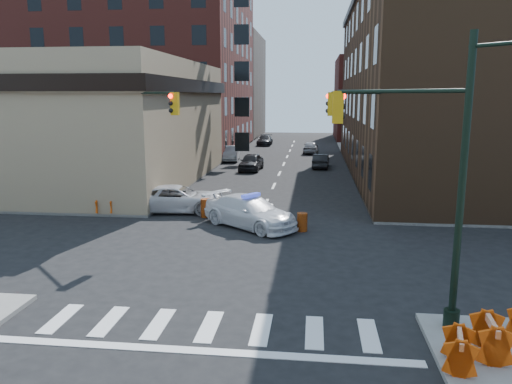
% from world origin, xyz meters
% --- Properties ---
extents(ground, '(140.00, 140.00, 0.00)m').
position_xyz_m(ground, '(0.00, 0.00, 0.00)').
color(ground, black).
rests_on(ground, ground).
extents(sidewalk_nw, '(34.00, 54.50, 0.15)m').
position_xyz_m(sidewalk_nw, '(-23.00, 32.75, 0.07)').
color(sidewalk_nw, gray).
rests_on(sidewalk_nw, ground).
extents(bank_building, '(22.00, 22.00, 9.00)m').
position_xyz_m(bank_building, '(-17.00, 16.50, 4.50)').
color(bank_building, '#8E7D5D').
rests_on(bank_building, ground).
extents(apartment_block, '(25.00, 25.00, 24.00)m').
position_xyz_m(apartment_block, '(-18.50, 40.00, 12.00)').
color(apartment_block, maroon).
rests_on(apartment_block, ground).
extents(commercial_row_ne, '(14.00, 34.00, 14.00)m').
position_xyz_m(commercial_row_ne, '(13.00, 22.50, 7.00)').
color(commercial_row_ne, '#472F1C').
rests_on(commercial_row_ne, ground).
extents(filler_nw, '(20.00, 18.00, 16.00)m').
position_xyz_m(filler_nw, '(-16.00, 62.00, 8.00)').
color(filler_nw, brown).
rests_on(filler_nw, ground).
extents(filler_ne, '(16.00, 16.00, 12.00)m').
position_xyz_m(filler_ne, '(14.00, 58.00, 6.00)').
color(filler_ne, maroon).
rests_on(filler_ne, ground).
extents(signal_pole_se, '(5.40, 5.27, 8.00)m').
position_xyz_m(signal_pole_se, '(6.04, -5.52, 4.61)').
color(signal_pole_se, black).
rests_on(signal_pole_se, sidewalk_se).
extents(signal_pole_nw, '(3.58, 3.67, 8.00)m').
position_xyz_m(signal_pole_nw, '(-5.85, 5.34, 4.34)').
color(signal_pole_nw, black).
rests_on(signal_pole_nw, sidewalk_nw).
extents(signal_pole_ne, '(3.67, 3.58, 8.00)m').
position_xyz_m(signal_pole_ne, '(5.84, 5.35, 4.34)').
color(signal_pole_ne, black).
rests_on(signal_pole_ne, sidewalk_ne).
extents(tree_ne_near, '(3.00, 3.00, 4.85)m').
position_xyz_m(tree_ne_near, '(7.50, 26.00, 3.49)').
color(tree_ne_near, black).
rests_on(tree_ne_near, sidewalk_ne).
extents(tree_ne_far, '(3.00, 3.00, 4.85)m').
position_xyz_m(tree_ne_far, '(7.50, 34.00, 3.49)').
color(tree_ne_far, black).
rests_on(tree_ne_far, sidewalk_ne).
extents(police_car, '(5.59, 4.97, 1.56)m').
position_xyz_m(police_car, '(-0.26, 4.36, 0.78)').
color(police_car, white).
rests_on(police_car, ground).
extents(pickup, '(5.61, 2.98, 1.50)m').
position_xyz_m(pickup, '(-4.78, 7.21, 0.75)').
color(pickup, silver).
rests_on(pickup, ground).
extents(parked_car_wnear, '(2.05, 4.47, 1.48)m').
position_xyz_m(parked_car_wnear, '(-2.62, 23.61, 0.74)').
color(parked_car_wnear, black).
rests_on(parked_car_wnear, ground).
extents(parked_car_wfar, '(1.91, 4.63, 1.49)m').
position_xyz_m(parked_car_wfar, '(-5.50, 29.92, 0.74)').
color(parked_car_wfar, gray).
rests_on(parked_car_wfar, ground).
extents(parked_car_wdeep, '(1.89, 4.62, 1.34)m').
position_xyz_m(parked_car_wdeep, '(-3.67, 46.39, 0.67)').
color(parked_car_wdeep, black).
rests_on(parked_car_wdeep, ground).
extents(parked_car_enear, '(1.64, 3.95, 1.27)m').
position_xyz_m(parked_car_enear, '(3.52, 25.85, 0.64)').
color(parked_car_enear, black).
rests_on(parked_car_enear, ground).
extents(parked_car_efar, '(1.86, 4.21, 1.41)m').
position_xyz_m(parked_car_efar, '(2.50, 37.62, 0.70)').
color(parked_car_efar, '#9A9CA3').
rests_on(parked_car_efar, ground).
extents(pedestrian_a, '(0.80, 0.65, 1.89)m').
position_xyz_m(pedestrian_a, '(-10.34, 6.00, 1.10)').
color(pedestrian_a, black).
rests_on(pedestrian_a, sidewalk_nw).
extents(pedestrian_b, '(0.79, 0.63, 1.58)m').
position_xyz_m(pedestrian_b, '(-11.62, 6.95, 0.94)').
color(pedestrian_b, black).
rests_on(pedestrian_b, sidewalk_nw).
extents(pedestrian_c, '(1.18, 0.83, 1.86)m').
position_xyz_m(pedestrian_c, '(-11.94, 6.74, 1.08)').
color(pedestrian_c, '#1D212C').
rests_on(pedestrian_c, sidewalk_nw).
extents(barrel_road, '(0.56, 0.56, 0.90)m').
position_xyz_m(barrel_road, '(2.38, 3.86, 0.45)').
color(barrel_road, '#C54009').
rests_on(barrel_road, ground).
extents(barrel_bank, '(0.71, 0.71, 1.01)m').
position_xyz_m(barrel_bank, '(-2.91, 6.13, 0.50)').
color(barrel_bank, '#C14D09').
rests_on(barrel_bank, ground).
extents(barricade_se_a, '(0.74, 1.33, 0.96)m').
position_xyz_m(barricade_se_a, '(7.32, -7.87, 0.63)').
color(barricade_se_a, '#D6490A').
rests_on(barricade_se_a, sidewalk_se).
extents(barricade_se_c, '(0.81, 1.26, 0.87)m').
position_xyz_m(barricade_se_c, '(6.40, -8.50, 0.59)').
color(barricade_se_c, '#DC560A').
rests_on(barricade_se_c, sidewalk_se).
extents(barricade_nw_a, '(1.11, 0.62, 0.80)m').
position_xyz_m(barricade_nw_a, '(-8.45, 5.70, 0.55)').
color(barricade_nw_a, red).
rests_on(barricade_nw_a, sidewalk_nw).
extents(barricade_nw_b, '(1.44, 0.89, 1.02)m').
position_xyz_m(barricade_nw_b, '(-11.70, 6.35, 0.66)').
color(barricade_nw_b, red).
rests_on(barricade_nw_b, sidewalk_nw).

